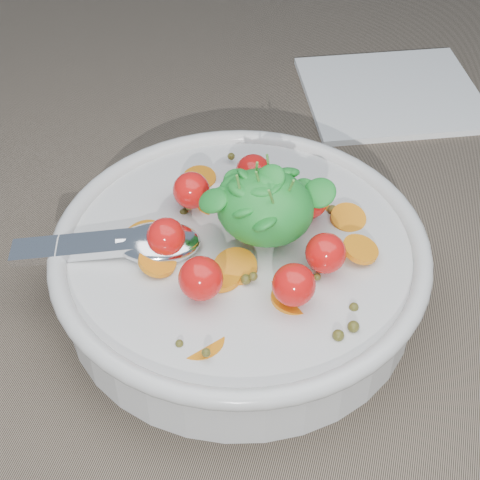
# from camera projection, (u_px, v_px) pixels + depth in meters

# --- Properties ---
(ground) EXTENTS (6.00, 6.00, 0.00)m
(ground) POSITION_uv_depth(u_px,v_px,m) (288.00, 277.00, 0.52)
(ground) COLOR #736452
(ground) RESTS_ON ground
(bowl) EXTENTS (0.27, 0.25, 0.11)m
(bowl) POSITION_uv_depth(u_px,v_px,m) (240.00, 263.00, 0.49)
(bowl) COLOR silver
(bowl) RESTS_ON ground
(napkin) EXTENTS (0.20, 0.19, 0.01)m
(napkin) POSITION_uv_depth(u_px,v_px,m) (392.00, 94.00, 0.69)
(napkin) COLOR white
(napkin) RESTS_ON ground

